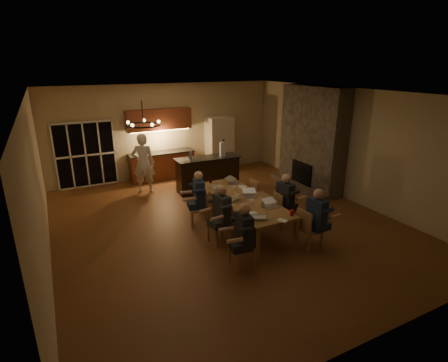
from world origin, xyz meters
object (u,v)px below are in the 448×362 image
person_left_mid (222,215)px  laptop_d (250,193)px  person_right_mid (285,201)px  chair_right_mid (285,210)px  chair_left_near (242,246)px  standing_person (143,163)px  plate_near (270,203)px  person_left_near (244,237)px  plate_far (242,187)px  mug_back (214,189)px  dining_table (243,212)px  laptop_c (233,195)px  redcup_near (292,213)px  bar_island (208,174)px  can_right (251,191)px  bar_bottle (191,155)px  bar_blender (222,149)px  mug_front (252,202)px  laptop_b (272,203)px  laptop_e (216,183)px  can_cola (211,181)px  chair_left_far (199,208)px  chandelier (143,125)px  chair_right_far (260,195)px  chair_left_mid (219,224)px  refrigerator (219,144)px  can_silver (262,205)px  redcup_mid (221,193)px  person_right_near (316,219)px  laptop_a (258,213)px  person_left_far (199,198)px  plate_left (252,214)px  mug_mid (234,188)px  laptop_f (234,180)px

person_left_mid → laptop_d: size_ratio=4.31×
person_right_mid → chair_right_mid: bearing=-56.5°
chair_left_near → chair_right_mid: same height
standing_person → plate_near: 4.50m
person_left_near → plate_far: bearing=158.8°
person_left_mid → mug_back: size_ratio=13.80×
dining_table → chair_left_near: 1.79m
laptop_c → redcup_near: laptop_c is taller
bar_island → can_right: size_ratio=16.72×
bar_bottle → bar_blender: bearing=-9.9°
standing_person → mug_front: size_ratio=18.57×
plate_near → bar_blender: bearing=83.2°
laptop_b → laptop_d: bearing=96.8°
laptop_e → can_cola: bearing=-65.3°
chair_left_near → can_cola: size_ratio=7.42×
chair_left_far → person_left_mid: person_left_mid is taller
standing_person → chandelier: bearing=102.1°
person_left_mid → laptop_e: 1.70m
bar_island → laptop_e: size_ratio=6.27×
bar_island → person_right_mid: bearing=-77.8°
bar_island → chandelier: bearing=-128.8°
chair_right_far → mug_front: (-0.93, -1.08, 0.36)m
chair_left_mid → laptop_b: bearing=68.6°
refrigerator → can_silver: size_ratio=16.67×
bar_blender → redcup_mid: bearing=-114.0°
redcup_mid → bar_island: bearing=73.1°
laptop_c → bar_bottle: bearing=-116.4°
chandelier → can_silver: chandelier is taller
person_right_near → laptop_c: (-1.12, 1.68, 0.17)m
laptop_a → mug_front: (0.26, 0.70, -0.06)m
chandelier → laptop_d: size_ratio=1.96×
chair_left_near → can_right: chair_left_near is taller
chair_left_mid → person_left_mid: size_ratio=0.64×
refrigerator → standing_person: (-3.10, -1.04, -0.07)m
plate_far → chair_right_mid: bearing=-65.3°
refrigerator → bar_bottle: bearing=-136.8°
laptop_c → chair_left_near: bearing=42.5°
chandelier → bar_blender: 4.56m
chair_left_near → person_left_far: person_left_far is taller
chair_right_mid → redcup_mid: chair_right_mid is taller
dining_table → laptop_a: bearing=-103.4°
chair_left_near → bar_bottle: size_ratio=3.71×
laptop_a → laptop_d: 1.20m
mug_front → redcup_near: size_ratio=0.83×
plate_left → bar_bottle: bearing=88.7°
refrigerator → plate_left: 5.77m
chair_right_far → mug_mid: size_ratio=8.90×
chair_left_mid → laptop_b: laptop_b is taller
chair_right_far → standing_person: standing_person is taller
laptop_c → laptop_f: 1.16m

